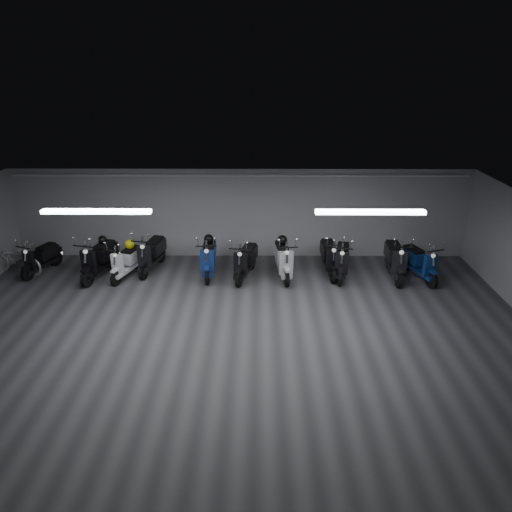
{
  "coord_description": "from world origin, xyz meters",
  "views": [
    {
      "loc": [
        0.57,
        -8.8,
        5.85
      ],
      "look_at": [
        0.49,
        2.5,
        1.05
      ],
      "focal_mm": 32.87,
      "sensor_mm": 36.0,
      "label": 1
    }
  ],
  "objects_px": {
    "scooter_0": "(40,253)",
    "scooter_7": "(330,251)",
    "helmet_2": "(130,244)",
    "scooter_6": "(283,254)",
    "helmet_1": "(209,239)",
    "scooter_9": "(396,254)",
    "scooter_1": "(98,253)",
    "scooter_3": "(151,248)",
    "bicycle": "(15,256)",
    "scooter_10": "(420,257)",
    "helmet_0": "(282,240)",
    "scooter_8": "(342,255)",
    "scooter_2": "(126,257)",
    "helmet_3": "(102,240)",
    "scooter_4": "(208,252)",
    "scooter_5": "(245,256)"
  },
  "relations": [
    {
      "from": "scooter_4",
      "to": "scooter_5",
      "type": "relative_size",
      "value": 1.03
    },
    {
      "from": "scooter_3",
      "to": "bicycle",
      "type": "distance_m",
      "value": 3.92
    },
    {
      "from": "scooter_3",
      "to": "bicycle",
      "type": "relative_size",
      "value": 1.11
    },
    {
      "from": "scooter_3",
      "to": "bicycle",
      "type": "bearing_deg",
      "value": -165.42
    },
    {
      "from": "scooter_3",
      "to": "helmet_2",
      "type": "height_order",
      "value": "scooter_3"
    },
    {
      "from": "scooter_2",
      "to": "scooter_8",
      "type": "distance_m",
      "value": 6.16
    },
    {
      "from": "scooter_10",
      "to": "scooter_4",
      "type": "bearing_deg",
      "value": 159.24
    },
    {
      "from": "bicycle",
      "to": "scooter_2",
      "type": "bearing_deg",
      "value": -76.59
    },
    {
      "from": "scooter_7",
      "to": "scooter_10",
      "type": "xyz_separation_m",
      "value": [
        2.49,
        -0.34,
        -0.02
      ]
    },
    {
      "from": "scooter_8",
      "to": "helmet_2",
      "type": "height_order",
      "value": "scooter_8"
    },
    {
      "from": "scooter_1",
      "to": "helmet_3",
      "type": "height_order",
      "value": "scooter_1"
    },
    {
      "from": "helmet_0",
      "to": "scooter_9",
      "type": "bearing_deg",
      "value": -4.98
    },
    {
      "from": "scooter_4",
      "to": "scooter_10",
      "type": "bearing_deg",
      "value": -3.31
    },
    {
      "from": "scooter_7",
      "to": "helmet_1",
      "type": "height_order",
      "value": "scooter_7"
    },
    {
      "from": "scooter_10",
      "to": "helmet_0",
      "type": "xyz_separation_m",
      "value": [
        -3.87,
        0.38,
        0.35
      ]
    },
    {
      "from": "scooter_6",
      "to": "helmet_2",
      "type": "relative_size",
      "value": 7.03
    },
    {
      "from": "scooter_8",
      "to": "scooter_10",
      "type": "relative_size",
      "value": 1.02
    },
    {
      "from": "scooter_0",
      "to": "helmet_0",
      "type": "relative_size",
      "value": 5.76
    },
    {
      "from": "scooter_0",
      "to": "scooter_5",
      "type": "bearing_deg",
      "value": 17.24
    },
    {
      "from": "scooter_8",
      "to": "helmet_1",
      "type": "relative_size",
      "value": 6.6
    },
    {
      "from": "scooter_0",
      "to": "bicycle",
      "type": "bearing_deg",
      "value": -157.14
    },
    {
      "from": "scooter_7",
      "to": "scooter_10",
      "type": "distance_m",
      "value": 2.51
    },
    {
      "from": "scooter_8",
      "to": "scooter_3",
      "type": "bearing_deg",
      "value": -172.17
    },
    {
      "from": "scooter_5",
      "to": "helmet_0",
      "type": "bearing_deg",
      "value": 33.42
    },
    {
      "from": "scooter_0",
      "to": "helmet_2",
      "type": "distance_m",
      "value": 2.67
    },
    {
      "from": "scooter_1",
      "to": "scooter_7",
      "type": "xyz_separation_m",
      "value": [
        6.6,
        0.28,
        -0.04
      ]
    },
    {
      "from": "helmet_2",
      "to": "helmet_0",
      "type": "bearing_deg",
      "value": 1.25
    },
    {
      "from": "bicycle",
      "to": "helmet_2",
      "type": "bearing_deg",
      "value": -72.67
    },
    {
      "from": "scooter_0",
      "to": "scooter_4",
      "type": "relative_size",
      "value": 0.88
    },
    {
      "from": "scooter_0",
      "to": "scooter_8",
      "type": "bearing_deg",
      "value": 18.73
    },
    {
      "from": "scooter_0",
      "to": "helmet_1",
      "type": "relative_size",
      "value": 5.97
    },
    {
      "from": "scooter_1",
      "to": "scooter_6",
      "type": "height_order",
      "value": "scooter_1"
    },
    {
      "from": "helmet_1",
      "to": "scooter_9",
      "type": "bearing_deg",
      "value": -4.1
    },
    {
      "from": "helmet_1",
      "to": "scooter_8",
      "type": "bearing_deg",
      "value": -5.18
    },
    {
      "from": "scooter_4",
      "to": "scooter_10",
      "type": "distance_m",
      "value": 5.99
    },
    {
      "from": "scooter_0",
      "to": "scooter_7",
      "type": "xyz_separation_m",
      "value": [
        8.41,
        0.01,
        0.08
      ]
    },
    {
      "from": "scooter_7",
      "to": "scooter_10",
      "type": "relative_size",
      "value": 1.03
    },
    {
      "from": "scooter_5",
      "to": "scooter_7",
      "type": "height_order",
      "value": "scooter_7"
    },
    {
      "from": "scooter_0",
      "to": "scooter_3",
      "type": "bearing_deg",
      "value": 23.33
    },
    {
      "from": "helmet_3",
      "to": "scooter_7",
      "type": "bearing_deg",
      "value": 0.1
    },
    {
      "from": "scooter_7",
      "to": "helmet_1",
      "type": "relative_size",
      "value": 6.71
    },
    {
      "from": "scooter_8",
      "to": "helmet_3",
      "type": "height_order",
      "value": "scooter_8"
    },
    {
      "from": "scooter_7",
      "to": "helmet_2",
      "type": "relative_size",
      "value": 6.87
    },
    {
      "from": "helmet_1",
      "to": "helmet_0",
      "type": "bearing_deg",
      "value": -2.76
    },
    {
      "from": "scooter_7",
      "to": "helmet_1",
      "type": "distance_m",
      "value": 3.52
    },
    {
      "from": "scooter_2",
      "to": "helmet_0",
      "type": "relative_size",
      "value": 5.92
    },
    {
      "from": "scooter_3",
      "to": "scooter_6",
      "type": "bearing_deg",
      "value": 5.43
    },
    {
      "from": "helmet_1",
      "to": "helmet_2",
      "type": "xyz_separation_m",
      "value": [
        -2.25,
        -0.2,
        -0.09
      ]
    },
    {
      "from": "scooter_10",
      "to": "helmet_2",
      "type": "relative_size",
      "value": 6.65
    },
    {
      "from": "helmet_2",
      "to": "scooter_6",
      "type": "bearing_deg",
      "value": -2.2
    }
  ]
}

